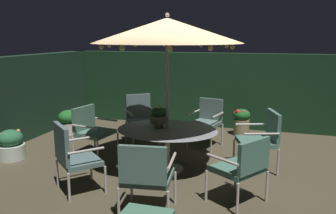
{
  "coord_description": "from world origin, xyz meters",
  "views": [
    {
      "loc": [
        1.44,
        -5.51,
        2.25
      ],
      "look_at": [
        -0.24,
        -0.08,
        1.08
      ],
      "focal_mm": 37.64,
      "sensor_mm": 36.0,
      "label": 1
    }
  ],
  "objects_px": {
    "patio_chair_southeast": "(146,173)",
    "patio_chair_southwest": "(262,136)",
    "patio_dining_table": "(167,135)",
    "potted_plant_left_far": "(141,112)",
    "centerpiece_planter": "(159,116)",
    "patio_chair_north": "(141,116)",
    "potted_plant_back_center": "(11,145)",
    "patio_chair_east": "(72,154)",
    "patio_chair_south": "(243,165)",
    "patio_chair_west": "(207,119)",
    "patio_umbrella": "(167,31)",
    "patio_chair_northeast": "(91,128)",
    "potted_plant_front_corner": "(241,121)",
    "potted_plant_back_right": "(69,121)"
  },
  "relations": [
    {
      "from": "patio_chair_southeast",
      "to": "patio_chair_southwest",
      "type": "bearing_deg",
      "value": 58.46
    },
    {
      "from": "patio_chair_southeast",
      "to": "patio_chair_southwest",
      "type": "distance_m",
      "value": 2.46
    },
    {
      "from": "patio_dining_table",
      "to": "potted_plant_left_far",
      "type": "height_order",
      "value": "patio_dining_table"
    },
    {
      "from": "centerpiece_planter",
      "to": "potted_plant_left_far",
      "type": "distance_m",
      "value": 3.14
    },
    {
      "from": "patio_chair_north",
      "to": "potted_plant_back_center",
      "type": "height_order",
      "value": "patio_chair_north"
    },
    {
      "from": "patio_chair_east",
      "to": "potted_plant_left_far",
      "type": "distance_m",
      "value": 4.02
    },
    {
      "from": "patio_chair_south",
      "to": "patio_dining_table",
      "type": "bearing_deg",
      "value": 146.78
    },
    {
      "from": "patio_chair_west",
      "to": "potted_plant_back_center",
      "type": "height_order",
      "value": "patio_chair_west"
    },
    {
      "from": "patio_chair_north",
      "to": "patio_chair_east",
      "type": "bearing_deg",
      "value": -91.65
    },
    {
      "from": "patio_umbrella",
      "to": "patio_chair_northeast",
      "type": "distance_m",
      "value": 2.37
    },
    {
      "from": "potted_plant_left_far",
      "to": "patio_dining_table",
      "type": "bearing_deg",
      "value": -60.7
    },
    {
      "from": "patio_chair_west",
      "to": "potted_plant_front_corner",
      "type": "relative_size",
      "value": 1.56
    },
    {
      "from": "patio_chair_southeast",
      "to": "patio_umbrella",
      "type": "bearing_deg",
      "value": 98.05
    },
    {
      "from": "centerpiece_planter",
      "to": "potted_plant_front_corner",
      "type": "bearing_deg",
      "value": 65.74
    },
    {
      "from": "patio_chair_northeast",
      "to": "patio_chair_southeast",
      "type": "relative_size",
      "value": 0.95
    },
    {
      "from": "patio_chair_west",
      "to": "centerpiece_planter",
      "type": "bearing_deg",
      "value": -109.4
    },
    {
      "from": "patio_dining_table",
      "to": "patio_chair_southwest",
      "type": "distance_m",
      "value": 1.6
    },
    {
      "from": "patio_chair_southwest",
      "to": "patio_chair_north",
      "type": "bearing_deg",
      "value": 163.3
    },
    {
      "from": "patio_chair_north",
      "to": "patio_chair_southwest",
      "type": "relative_size",
      "value": 1.02
    },
    {
      "from": "patio_chair_north",
      "to": "patio_chair_southeast",
      "type": "bearing_deg",
      "value": -67.1
    },
    {
      "from": "potted_plant_left_far",
      "to": "patio_chair_south",
      "type": "bearing_deg",
      "value": -51.64
    },
    {
      "from": "potted_plant_back_center",
      "to": "potted_plant_front_corner",
      "type": "relative_size",
      "value": 0.9
    },
    {
      "from": "potted_plant_back_right",
      "to": "potted_plant_left_far",
      "type": "height_order",
      "value": "potted_plant_left_far"
    },
    {
      "from": "potted_plant_back_center",
      "to": "patio_chair_southeast",
      "type": "bearing_deg",
      "value": -21.81
    },
    {
      "from": "patio_chair_southwest",
      "to": "potted_plant_left_far",
      "type": "relative_size",
      "value": 1.63
    },
    {
      "from": "patio_chair_north",
      "to": "patio_chair_southwest",
      "type": "bearing_deg",
      "value": -16.7
    },
    {
      "from": "patio_chair_southwest",
      "to": "potted_plant_back_center",
      "type": "distance_m",
      "value": 4.52
    },
    {
      "from": "patio_dining_table",
      "to": "patio_chair_east",
      "type": "height_order",
      "value": "patio_chair_east"
    },
    {
      "from": "patio_chair_southeast",
      "to": "potted_plant_back_center",
      "type": "height_order",
      "value": "patio_chair_southeast"
    },
    {
      "from": "patio_umbrella",
      "to": "centerpiece_planter",
      "type": "bearing_deg",
      "value": 168.48
    },
    {
      "from": "patio_chair_east",
      "to": "centerpiece_planter",
      "type": "bearing_deg",
      "value": 54.16
    },
    {
      "from": "patio_chair_southwest",
      "to": "centerpiece_planter",
      "type": "bearing_deg",
      "value": -163.74
    },
    {
      "from": "patio_dining_table",
      "to": "patio_chair_southeast",
      "type": "height_order",
      "value": "patio_chair_southeast"
    },
    {
      "from": "potted_plant_front_corner",
      "to": "potted_plant_left_far",
      "type": "height_order",
      "value": "potted_plant_left_far"
    },
    {
      "from": "patio_chair_north",
      "to": "patio_dining_table",
      "type": "bearing_deg",
      "value": -52.29
    },
    {
      "from": "patio_chair_east",
      "to": "patio_chair_southeast",
      "type": "bearing_deg",
      "value": -16.41
    },
    {
      "from": "patio_umbrella",
      "to": "potted_plant_back_center",
      "type": "bearing_deg",
      "value": -173.71
    },
    {
      "from": "potted_plant_back_center",
      "to": "potted_plant_back_right",
      "type": "height_order",
      "value": "potted_plant_back_right"
    },
    {
      "from": "potted_plant_back_right",
      "to": "potted_plant_front_corner",
      "type": "distance_m",
      "value": 3.97
    },
    {
      "from": "patio_umbrella",
      "to": "patio_chair_south",
      "type": "xyz_separation_m",
      "value": [
        1.33,
        -0.87,
        -1.75
      ]
    },
    {
      "from": "patio_dining_table",
      "to": "patio_chair_southwest",
      "type": "relative_size",
      "value": 1.68
    },
    {
      "from": "patio_dining_table",
      "to": "potted_plant_left_far",
      "type": "relative_size",
      "value": 2.74
    },
    {
      "from": "potted_plant_front_corner",
      "to": "patio_chair_west",
      "type": "bearing_deg",
      "value": -120.93
    },
    {
      "from": "patio_chair_east",
      "to": "potted_plant_back_center",
      "type": "height_order",
      "value": "patio_chair_east"
    },
    {
      "from": "patio_chair_west",
      "to": "potted_plant_front_corner",
      "type": "distance_m",
      "value": 1.19
    },
    {
      "from": "potted_plant_front_corner",
      "to": "patio_chair_south",
      "type": "bearing_deg",
      "value": -84.15
    },
    {
      "from": "patio_chair_southeast",
      "to": "patio_chair_west",
      "type": "bearing_deg",
      "value": 87.2
    },
    {
      "from": "centerpiece_planter",
      "to": "patio_chair_east",
      "type": "height_order",
      "value": "centerpiece_planter"
    },
    {
      "from": "patio_chair_north",
      "to": "patio_chair_southwest",
      "type": "distance_m",
      "value": 2.6
    },
    {
      "from": "potted_plant_back_center",
      "to": "potted_plant_left_far",
      "type": "xyz_separation_m",
      "value": [
        1.36,
        3.1,
        0.06
      ]
    }
  ]
}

